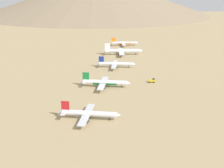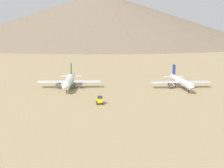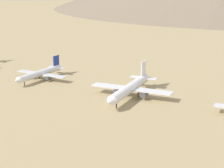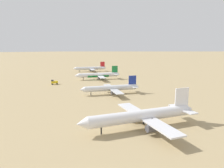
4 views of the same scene
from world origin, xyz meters
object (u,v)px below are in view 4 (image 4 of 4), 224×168
Objects in this scene: parked_jet_0 at (91,68)px; parked_jet_3 at (143,116)px; parked_jet_1 at (98,75)px; parked_jet_2 at (111,88)px; service_truck at (54,82)px.

parked_jet_3 is (29.61, 181.54, 1.02)m from parked_jet_0.
parked_jet_1 is at bearing -99.53° from parked_jet_3.
parked_jet_0 is 61.64m from parked_jet_1.
parked_jet_3 reaches higher than parked_jet_2.
parked_jet_0 reaches higher than service_truck.
parked_jet_2 is at bearing 80.23° from parked_jet_1.
parked_jet_2 is at bearing -99.28° from parked_jet_3.
parked_jet_0 is at bearing -98.73° from parked_jet_1.
service_truck is (41.92, 11.65, -2.06)m from parked_jet_1.
parked_jet_1 reaches higher than service_truck.
parked_jet_3 reaches higher than parked_jet_0.
parked_jet_2 is 0.80× the size of parked_jet_3.
parked_jet_0 is 123.55m from parked_jet_2.
parked_jet_3 is 9.69× the size of service_truck.
parked_jet_1 reaches higher than parked_jet_0.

